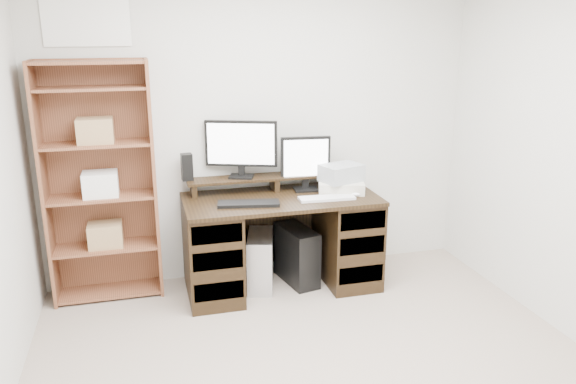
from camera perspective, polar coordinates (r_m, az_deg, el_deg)
name	(u,v)px	position (r m, az deg, el deg)	size (l,w,h in m)	color
room	(351,194)	(2.68, 6.41, -0.23)	(3.54, 4.04, 2.54)	gray
desk	(281,240)	(4.46, -0.71, -4.93)	(1.50, 0.70, 0.75)	black
riser_shelf	(274,179)	(4.51, -1.38, 1.37)	(1.40, 0.22, 0.12)	black
monitor_wide	(241,146)	(4.42, -4.79, 4.70)	(0.54, 0.23, 0.45)	black
monitor_small	(306,161)	(4.48, 1.80, 3.14)	(0.40, 0.16, 0.43)	black
speaker	(187,167)	(4.41, -10.24, 2.52)	(0.08, 0.08, 0.21)	black
keyboard_black	(249,204)	(4.15, -4.03, -1.18)	(0.45, 0.15, 0.03)	black
keyboard_white	(327,198)	(4.29, 3.96, -0.62)	(0.43, 0.13, 0.02)	silver
mouse	(356,194)	(4.39, 6.96, -0.21)	(0.09, 0.06, 0.03)	white
printer	(341,186)	(4.49, 5.41, 0.57)	(0.36, 0.27, 0.09)	beige
basket	(341,173)	(4.46, 5.45, 1.94)	(0.31, 0.22, 0.13)	#959B9F
tower_silver	(260,260)	(4.53, -2.82, -6.95)	(0.19, 0.44, 0.44)	#B8BABF
tower_black	(297,255)	(4.60, 0.89, -6.41)	(0.29, 0.49, 0.46)	black
bookshelf	(100,181)	(4.39, -18.51, 1.09)	(0.80, 0.30, 1.80)	brown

